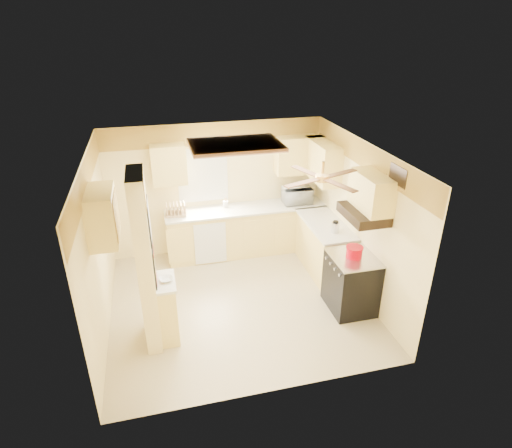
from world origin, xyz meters
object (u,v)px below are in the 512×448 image
object	(u,v)px
bowl	(166,279)
dutch_oven	(354,252)
stove	(351,282)
microwave	(297,195)
kettle	(335,227)

from	to	relation	value
bowl	dutch_oven	distance (m)	2.77
stove	microwave	distance (m)	2.24
dutch_oven	kettle	bearing A→B (deg)	87.48
microwave	bowl	size ratio (longest dim) A/B	2.90
stove	kettle	world-z (taller)	kettle
stove	dutch_oven	xyz separation A→B (m)	(-0.00, 0.00, 0.54)
microwave	dutch_oven	xyz separation A→B (m)	(0.17, -2.14, -0.09)
bowl	kettle	distance (m)	2.92
microwave	bowl	world-z (taller)	microwave
stove	kettle	xyz separation A→B (m)	(0.03, 0.79, 0.57)
bowl	kettle	world-z (taller)	kettle
bowl	kettle	bearing A→B (deg)	15.87
stove	microwave	bearing A→B (deg)	94.50
microwave	bowl	bearing A→B (deg)	41.38
dutch_oven	kettle	xyz separation A→B (m)	(0.03, 0.79, 0.03)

